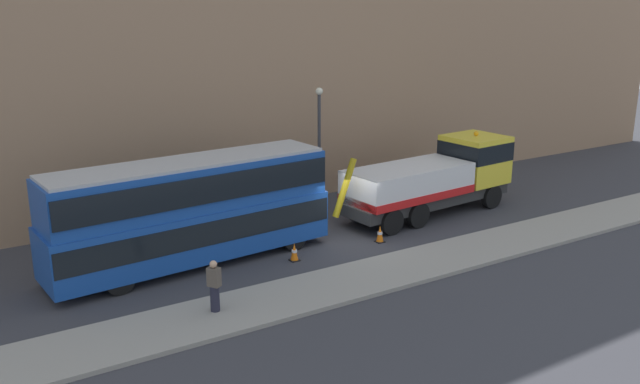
{
  "coord_description": "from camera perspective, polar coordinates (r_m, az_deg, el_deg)",
  "views": [
    {
      "loc": [
        -14.8,
        -22.07,
        9.49
      ],
      "look_at": [
        -0.63,
        0.59,
        2.0
      ],
      "focal_mm": 37.07,
      "sensor_mm": 36.0,
      "label": 1
    }
  ],
  "objects": [
    {
      "name": "ground_plane",
      "position": [
        28.22,
        1.73,
        -4.0
      ],
      "size": [
        120.0,
        120.0,
        0.0
      ],
      "primitive_type": "plane",
      "color": "#38383D"
    },
    {
      "name": "near_kerb",
      "position": [
        25.04,
        7.11,
        -6.56
      ],
      "size": [
        60.0,
        2.8,
        0.15
      ],
      "primitive_type": "cube",
      "color": "gray",
      "rests_on": "ground_plane"
    },
    {
      "name": "building_facade",
      "position": [
        32.48,
        -5.0,
        13.09
      ],
      "size": [
        60.0,
        1.5,
        16.0
      ],
      "color": "#9E7A5B",
      "rests_on": "ground_plane"
    },
    {
      "name": "recovery_tow_truck",
      "position": [
        31.63,
        9.93,
        1.27
      ],
      "size": [
        10.22,
        3.33,
        3.67
      ],
      "rotation": [
        0.0,
        0.0,
        0.08
      ],
      "color": "#2D2D2D",
      "rests_on": "ground_plane"
    },
    {
      "name": "double_decker_bus",
      "position": [
        25.26,
        -11.04,
        -1.35
      ],
      "size": [
        11.17,
        3.4,
        4.06
      ],
      "rotation": [
        0.0,
        0.0,
        0.08
      ],
      "color": "#19479E",
      "rests_on": "ground_plane"
    },
    {
      "name": "pedestrian_onlooker",
      "position": [
        21.33,
        -9.11,
        -8.06
      ],
      "size": [
        0.43,
        0.48,
        1.71
      ],
      "rotation": [
        0.0,
        0.0,
        0.55
      ],
      "color": "#232333",
      "rests_on": "near_kerb"
    },
    {
      "name": "traffic_cone_near_bus",
      "position": [
        25.68,
        -2.23,
        -5.23
      ],
      "size": [
        0.36,
        0.36,
        0.72
      ],
      "color": "orange",
      "rests_on": "ground_plane"
    },
    {
      "name": "traffic_cone_midway",
      "position": [
        27.75,
        5.2,
        -3.66
      ],
      "size": [
        0.36,
        0.36,
        0.72
      ],
      "color": "orange",
      "rests_on": "ground_plane"
    },
    {
      "name": "street_lamp",
      "position": [
        32.01,
        -0.07,
        4.82
      ],
      "size": [
        0.36,
        0.36,
        5.83
      ],
      "color": "#38383D",
      "rests_on": "ground_plane"
    }
  ]
}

